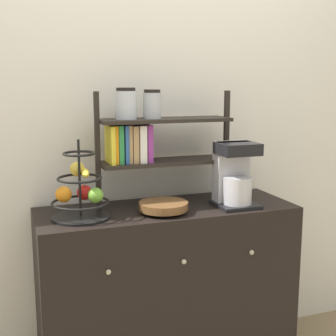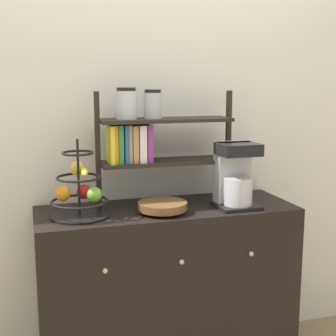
% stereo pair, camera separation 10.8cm
% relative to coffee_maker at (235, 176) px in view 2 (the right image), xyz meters
% --- Properties ---
extents(wall_back, '(7.00, 0.05, 2.60)m').
position_rel_coffee_maker_xyz_m(wall_back, '(-0.34, 0.35, 0.23)').
color(wall_back, silver).
rests_on(wall_back, ground_plane).
extents(sideboard, '(1.31, 0.48, 0.91)m').
position_rel_coffee_maker_xyz_m(sideboard, '(-0.34, 0.07, -0.62)').
color(sideboard, black).
rests_on(sideboard, ground_plane).
extents(coffee_maker, '(0.21, 0.21, 0.33)m').
position_rel_coffee_maker_xyz_m(coffee_maker, '(0.00, 0.00, 0.00)').
color(coffee_maker, black).
rests_on(coffee_maker, sideboard).
extents(fruit_stand, '(0.27, 0.27, 0.37)m').
position_rel_coffee_maker_xyz_m(fruit_stand, '(-0.78, 0.04, -0.04)').
color(fruit_stand, black).
rests_on(fruit_stand, sideboard).
extents(wooden_bowl, '(0.24, 0.24, 0.05)m').
position_rel_coffee_maker_xyz_m(wooden_bowl, '(-0.39, -0.01, -0.13)').
color(wooden_bowl, brown).
rests_on(wooden_bowl, sideboard).
extents(shelf_hutch, '(0.72, 0.20, 0.60)m').
position_rel_coffee_maker_xyz_m(shelf_hutch, '(-0.42, 0.16, 0.21)').
color(shelf_hutch, black).
rests_on(shelf_hutch, sideboard).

